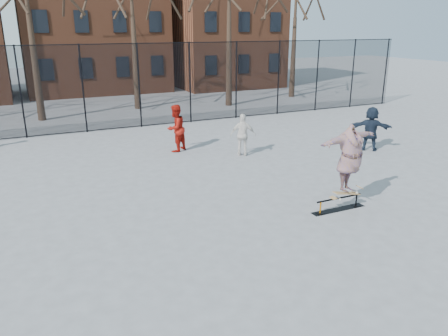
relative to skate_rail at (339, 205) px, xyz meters
name	(u,v)px	position (x,y,z in m)	size (l,w,h in m)	color
ground	(240,247)	(-3.38, -0.75, -0.14)	(100.00, 100.00, 0.00)	slate
skate_rail	(339,205)	(0.00, 0.00, 0.00)	(1.63, 0.25, 0.36)	black
skateboard	(346,194)	(0.24, 0.00, 0.27)	(0.88, 0.21, 0.11)	olive
skater	(350,160)	(0.24, 0.00, 1.23)	(2.24, 0.61, 1.82)	#6D3484
bystander_red	(176,128)	(-2.06, 7.39, 0.78)	(0.90, 0.70, 1.85)	#A5170E
bystander_white	(243,135)	(0.04, 5.70, 0.67)	(0.95, 0.39, 1.62)	silver
bystander_navy	(371,129)	(4.97, 4.25, 0.74)	(1.63, 0.52, 1.76)	#192433
fence	(114,86)	(-3.39, 12.25, 1.91)	(34.03, 0.07, 4.00)	black
rowhouses	(82,6)	(-2.66, 25.25, 5.92)	(29.00, 7.00, 13.00)	brown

